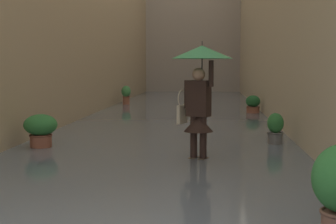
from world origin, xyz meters
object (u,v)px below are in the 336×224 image
at_px(potted_plant_mid_left, 253,105).
at_px(potted_plant_far_left, 275,130).
at_px(person_wading, 200,78).
at_px(potted_plant_near_right, 126,95).
at_px(potted_plant_mid_right, 41,129).

relative_size(potted_plant_mid_left, potted_plant_far_left, 0.94).
bearing_deg(potted_plant_far_left, potted_plant_mid_left, -90.92).
height_order(person_wading, potted_plant_far_left, person_wading).
xyz_separation_m(potted_plant_mid_left, potted_plant_near_right, (4.82, -3.25, 0.13)).
bearing_deg(potted_plant_far_left, person_wading, 49.69).
bearing_deg(potted_plant_mid_left, person_wading, 79.27).
height_order(potted_plant_mid_right, potted_plant_near_right, potted_plant_near_right).
bearing_deg(potted_plant_mid_right, potted_plant_mid_left, -122.20).
bearing_deg(potted_plant_mid_right, potted_plant_far_left, -170.16).
distance_m(person_wading, potted_plant_mid_right, 3.42).
distance_m(potted_plant_mid_right, potted_plant_near_right, 10.75).
bearing_deg(potted_plant_mid_left, potted_plant_mid_right, 57.80).
bearing_deg(potted_plant_far_left, potted_plant_near_right, -64.66).
bearing_deg(potted_plant_far_left, potted_plant_mid_right, 9.84).
relative_size(potted_plant_mid_right, potted_plant_mid_left, 1.09).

